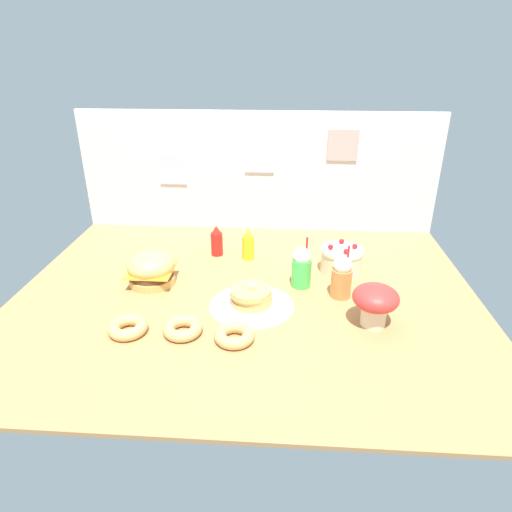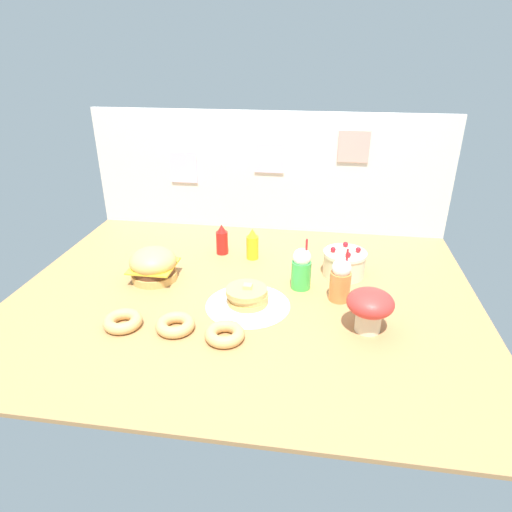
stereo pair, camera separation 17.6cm
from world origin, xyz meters
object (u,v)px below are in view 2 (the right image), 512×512
burger (153,265)px  orange_float_cup (340,280)px  mushroom_stool (370,306)px  donut_vanilla (225,334)px  ketchup_bottle (222,240)px  donut_chocolate (175,324)px  layer_cake (344,263)px  donut_pink_glaze (123,321)px  pancake_stack (248,298)px  mustard_bottle (252,245)px  cream_soda_cup (301,269)px

burger → orange_float_cup: orange_float_cup is taller
burger → mushroom_stool: 1.19m
donut_vanilla → mushroom_stool: mushroom_stool is taller
ketchup_bottle → donut_chocolate: (-0.03, -0.85, -0.06)m
layer_cake → donut_pink_glaze: bearing=-146.7°
pancake_stack → mushroom_stool: size_ratio=1.55×
layer_cake → mustard_bottle: (-0.55, 0.14, 0.02)m
layer_cake → ketchup_bottle: 0.77m
orange_float_cup → mushroom_stool: orange_float_cup is taller
layer_cake → mustard_bottle: mustard_bottle is taller
mustard_bottle → layer_cake: bearing=-14.4°
layer_cake → ketchup_bottle: ketchup_bottle is taller
orange_float_cup → donut_pink_glaze: 1.08m
burger → pancake_stack: (0.56, -0.20, -0.04)m
ketchup_bottle → donut_vanilla: ketchup_bottle is taller
pancake_stack → donut_chocolate: size_ratio=1.83×
layer_cake → burger: bearing=-168.7°
mushroom_stool → mustard_bottle: bearing=133.7°
pancake_stack → layer_cake: 0.63m
donut_pink_glaze → mushroom_stool: 1.13m
donut_pink_glaze → mushroom_stool: mushroom_stool is taller
layer_cake → donut_chocolate: size_ratio=1.34×
donut_chocolate → mushroom_stool: bearing=8.7°
cream_soda_cup → donut_pink_glaze: 0.94m
pancake_stack → mustard_bottle: 0.55m
donut_pink_glaze → mushroom_stool: size_ratio=0.85×
burger → orange_float_cup: size_ratio=0.88×
layer_cake → donut_chocolate: layer_cake is taller
mustard_bottle → burger: bearing=-145.1°
burger → ketchup_bottle: bearing=52.5°
burger → cream_soda_cup: size_ratio=0.88×
orange_float_cup → donut_chocolate: size_ratio=1.61×
orange_float_cup → donut_chocolate: orange_float_cup is taller
ketchup_bottle → donut_pink_glaze: size_ratio=1.08×
orange_float_cup → donut_chocolate: 0.85m
mustard_bottle → mushroom_stool: (0.64, -0.67, 0.04)m
mustard_bottle → donut_vanilla: 0.84m
pancake_stack → mushroom_stool: (0.58, -0.12, 0.08)m
donut_pink_glaze → burger: bearing=92.4°
ketchup_bottle → mustard_bottle: 0.20m
burger → pancake_stack: 0.60m
mushroom_stool → donut_chocolate: bearing=-171.3°
cream_soda_cup → orange_float_cup: bearing=-25.1°
mustard_bottle → mushroom_stool: size_ratio=0.91×
donut_pink_glaze → mustard_bottle: bearing=59.5°
donut_vanilla → mushroom_stool: bearing=15.0°
ketchup_bottle → mustard_bottle: same height
donut_vanilla → burger: bearing=135.9°
pancake_stack → cream_soda_cup: size_ratio=1.13×
orange_float_cup → pancake_stack: bearing=-164.0°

